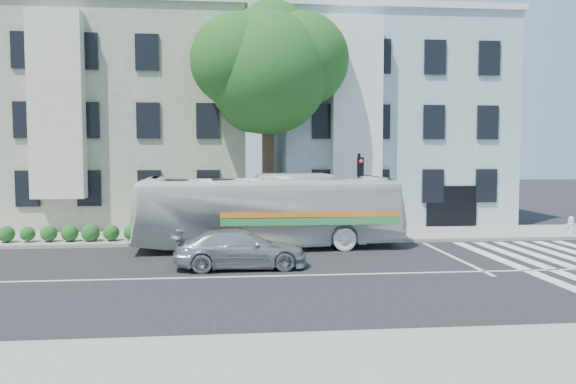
{
  "coord_description": "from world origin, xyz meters",
  "views": [
    {
      "loc": [
        -1.67,
        -17.35,
        3.87
      ],
      "look_at": [
        0.43,
        3.55,
        2.4
      ],
      "focal_mm": 35.0,
      "sensor_mm": 36.0,
      "label": 1
    }
  ],
  "objects": [
    {
      "name": "fire_hydrant",
      "position": [
        13.81,
        6.76,
        0.57
      ],
      "size": [
        0.46,
        0.26,
        0.82
      ],
      "rotation": [
        0.0,
        0.0,
        0.2
      ],
      "color": "silver",
      "rests_on": "sidewalk_far"
    },
    {
      "name": "ground",
      "position": [
        0.0,
        0.0,
        0.0
      ],
      "size": [
        120.0,
        120.0,
        0.0
      ],
      "primitive_type": "plane",
      "color": "black",
      "rests_on": "ground"
    },
    {
      "name": "traffic_signal",
      "position": [
        3.75,
        6.1,
        2.48
      ],
      "size": [
        0.4,
        0.52,
        3.84
      ],
      "rotation": [
        0.0,
        0.0,
        -0.0
      ],
      "color": "black",
      "rests_on": "ground"
    },
    {
      "name": "sidewalk_far",
      "position": [
        0.0,
        8.0,
        0.07
      ],
      "size": [
        80.0,
        4.0,
        0.15
      ],
      "primitive_type": "cube",
      "color": "gray",
      "rests_on": "ground"
    },
    {
      "name": "hedge",
      "position": [
        -6.76,
        6.8,
        0.5
      ],
      "size": [
        8.23,
        3.84,
        0.7
      ],
      "primitive_type": null,
      "rotation": [
        0.0,
        0.0,
        -0.37
      ],
      "color": "#24571C",
      "rests_on": "sidewalk_far"
    },
    {
      "name": "sidewalk_near",
      "position": [
        0.0,
        -8.0,
        0.07
      ],
      "size": [
        80.0,
        4.0,
        0.15
      ],
      "primitive_type": "cube",
      "color": "gray",
      "rests_on": "ground"
    },
    {
      "name": "building_right",
      "position": [
        7.0,
        15.0,
        5.5
      ],
      "size": [
        12.0,
        10.0,
        11.0
      ],
      "primitive_type": "cube",
      "color": "#96ABB2",
      "rests_on": "ground"
    },
    {
      "name": "building_left",
      "position": [
        -7.0,
        15.0,
        5.5
      ],
      "size": [
        12.0,
        10.0,
        11.0
      ],
      "primitive_type": "cube",
      "color": "gray",
      "rests_on": "ground"
    },
    {
      "name": "sedan",
      "position": [
        -1.4,
        1.36,
        0.65
      ],
      "size": [
        1.93,
        4.51,
        1.29
      ],
      "primitive_type": "imported",
      "rotation": [
        0.0,
        0.0,
        1.6
      ],
      "color": "#B4B7BB",
      "rests_on": "ground"
    },
    {
      "name": "bus",
      "position": [
        -0.18,
        5.2,
        1.51
      ],
      "size": [
        3.13,
        10.95,
        3.01
      ],
      "primitive_type": "imported",
      "rotation": [
        0.0,
        0.0,
        1.63
      ],
      "color": "silver",
      "rests_on": "ground"
    },
    {
      "name": "street_tree",
      "position": [
        0.06,
        8.74,
        7.83
      ],
      "size": [
        7.3,
        5.9,
        11.1
      ],
      "color": "#2D2116",
      "rests_on": "ground"
    }
  ]
}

